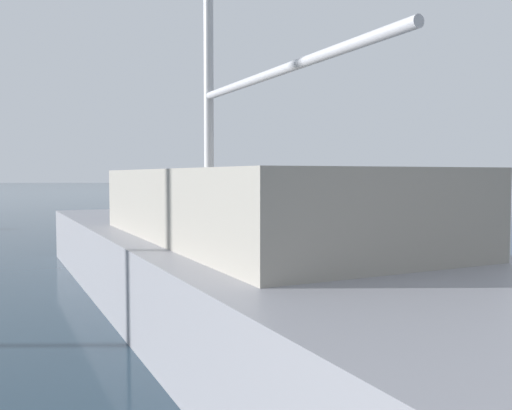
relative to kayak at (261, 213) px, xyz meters
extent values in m
plane|color=#283D4C|center=(0.51, 0.80, -0.16)|extent=(160.00, 160.00, 0.00)
ellipsoid|color=red|center=(0.00, 0.00, 0.00)|extent=(3.41, 4.16, 0.31)
torus|color=black|center=(-0.01, -0.02, 0.13)|extent=(0.78, 0.78, 0.04)
cylinder|color=black|center=(0.88, 1.13, 0.14)|extent=(0.18, 0.18, 0.02)
cylinder|color=red|center=(0.08, 0.11, 0.41)|extent=(0.33, 0.33, 0.51)
sphere|color=tan|center=(0.08, 0.11, 0.77)|extent=(0.21, 0.21, 0.21)
cylinder|color=black|center=(0.20, 0.26, 0.44)|extent=(1.56, 1.22, 0.03)
ellipsoid|color=red|center=(-0.57, 0.86, 0.44)|extent=(0.34, 0.28, 0.17)
ellipsoid|color=red|center=(0.98, -0.33, 0.44)|extent=(0.34, 0.28, 0.17)
cylinder|color=tan|center=(-0.08, 0.33, 0.47)|extent=(0.32, 0.15, 0.34)
cylinder|color=tan|center=(0.34, 0.01, 0.47)|extent=(0.20, 0.30, 0.34)
cube|color=gray|center=(0.74, 12.83, 0.27)|extent=(6.68, 10.27, 0.85)
cone|color=gray|center=(2.97, 7.95, 0.27)|extent=(1.11, 1.15, 0.80)
cube|color=gray|center=(0.53, 13.29, 1.05)|extent=(3.74, 4.89, 0.71)
cylinder|color=silver|center=(0.31, 13.76, 2.31)|extent=(1.60, 3.35, 0.09)
camera|label=1|loc=(0.66, 18.85, 1.35)|focal=38.12mm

